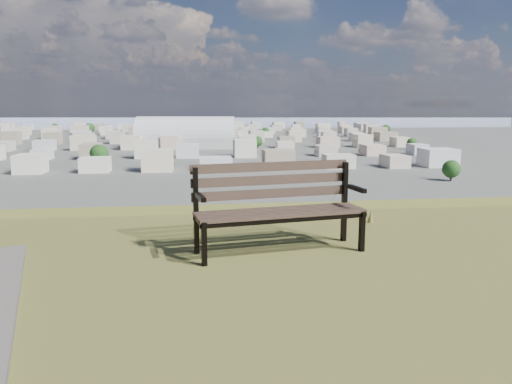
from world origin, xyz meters
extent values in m
cube|color=#453428|center=(1.00, 1.84, 25.43)|extent=(1.77, 0.37, 0.03)
cube|color=#453428|center=(0.98, 1.95, 25.43)|extent=(1.77, 0.37, 0.03)
cube|color=#453428|center=(0.96, 2.07, 25.43)|extent=(1.77, 0.37, 0.03)
cube|color=#453428|center=(0.94, 2.19, 25.43)|extent=(1.77, 0.37, 0.03)
cube|color=#453428|center=(0.93, 2.26, 25.59)|extent=(1.76, 0.32, 0.10)
cube|color=#453428|center=(0.93, 2.29, 25.74)|extent=(1.76, 0.32, 0.10)
cube|color=#453428|center=(0.92, 2.31, 25.88)|extent=(1.76, 0.32, 0.10)
cube|color=black|center=(0.17, 1.68, 25.22)|extent=(0.06, 0.07, 0.43)
cube|color=black|center=(0.10, 2.10, 25.45)|extent=(0.06, 0.07, 0.91)
cube|color=black|center=(0.13, 1.87, 25.40)|extent=(0.13, 0.49, 0.05)
cube|color=black|center=(0.14, 1.82, 25.65)|extent=(0.11, 0.36, 0.04)
cube|color=black|center=(1.84, 1.95, 25.22)|extent=(0.06, 0.07, 0.43)
cube|color=black|center=(1.77, 2.37, 25.45)|extent=(0.06, 0.07, 0.91)
cube|color=black|center=(1.81, 2.15, 25.40)|extent=(0.13, 0.49, 0.05)
cube|color=black|center=(1.82, 2.10, 25.65)|extent=(0.11, 0.36, 0.04)
cube|color=black|center=(1.00, 1.83, 25.39)|extent=(1.76, 0.33, 0.04)
cube|color=black|center=(0.94, 2.20, 25.39)|extent=(1.76, 0.33, 0.04)
cone|color=brown|center=(2.40, 3.20, 25.09)|extent=(0.08, 0.08, 0.18)
cube|color=#B8B8B3|center=(-3.43, 309.06, 3.31)|extent=(62.38, 32.95, 6.61)
cylinder|color=silver|center=(-3.43, 309.06, 6.61)|extent=(62.38, 32.95, 25.14)
cube|color=beige|center=(-60.00, 200.00, 3.50)|extent=(11.00, 11.00, 7.00)
cube|color=beige|center=(-36.00, 200.00, 3.50)|extent=(11.00, 11.00, 7.00)
cube|color=beige|center=(-12.00, 200.00, 3.50)|extent=(11.00, 11.00, 7.00)
cube|color=silver|center=(12.00, 200.00, 3.50)|extent=(11.00, 11.00, 7.00)
cube|color=beige|center=(36.00, 200.00, 3.50)|extent=(11.00, 11.00, 7.00)
cube|color=gray|center=(60.00, 200.00, 3.50)|extent=(11.00, 11.00, 7.00)
cube|color=beige|center=(84.00, 200.00, 3.50)|extent=(11.00, 11.00, 7.00)
cube|color=#BAB5A9|center=(108.00, 200.00, 3.50)|extent=(11.00, 11.00, 7.00)
cube|color=beige|center=(-72.00, 250.00, 3.50)|extent=(11.00, 11.00, 7.00)
cube|color=silver|center=(-48.00, 250.00, 3.50)|extent=(11.00, 11.00, 7.00)
cube|color=beige|center=(-24.00, 250.00, 3.50)|extent=(11.00, 11.00, 7.00)
cube|color=gray|center=(0.00, 250.00, 3.50)|extent=(11.00, 11.00, 7.00)
cube|color=beige|center=(24.00, 250.00, 3.50)|extent=(11.00, 11.00, 7.00)
cube|color=#BAB5A9|center=(48.00, 250.00, 3.50)|extent=(11.00, 11.00, 7.00)
cube|color=beige|center=(72.00, 250.00, 3.50)|extent=(11.00, 11.00, 7.00)
cube|color=beige|center=(96.00, 250.00, 3.50)|extent=(11.00, 11.00, 7.00)
cube|color=beige|center=(120.00, 250.00, 3.50)|extent=(11.00, 11.00, 7.00)
cube|color=beige|center=(-108.00, 300.00, 3.50)|extent=(11.00, 11.00, 7.00)
cube|color=gray|center=(-84.00, 300.00, 3.50)|extent=(11.00, 11.00, 7.00)
cube|color=beige|center=(-60.00, 300.00, 3.50)|extent=(11.00, 11.00, 7.00)
cube|color=#BAB5A9|center=(-36.00, 300.00, 3.50)|extent=(11.00, 11.00, 7.00)
cube|color=beige|center=(-12.00, 300.00, 3.50)|extent=(11.00, 11.00, 7.00)
cube|color=beige|center=(12.00, 300.00, 3.50)|extent=(11.00, 11.00, 7.00)
cube|color=beige|center=(36.00, 300.00, 3.50)|extent=(11.00, 11.00, 7.00)
cube|color=silver|center=(60.00, 300.00, 3.50)|extent=(11.00, 11.00, 7.00)
cube|color=beige|center=(84.00, 300.00, 3.50)|extent=(11.00, 11.00, 7.00)
cube|color=gray|center=(108.00, 300.00, 3.50)|extent=(11.00, 11.00, 7.00)
cube|color=beige|center=(132.00, 300.00, 3.50)|extent=(11.00, 11.00, 7.00)
cube|color=beige|center=(-120.00, 350.00, 3.50)|extent=(11.00, 11.00, 7.00)
cube|color=beige|center=(-96.00, 350.00, 3.50)|extent=(11.00, 11.00, 7.00)
cube|color=beige|center=(-72.00, 350.00, 3.50)|extent=(11.00, 11.00, 7.00)
cube|color=silver|center=(-48.00, 350.00, 3.50)|extent=(11.00, 11.00, 7.00)
cube|color=beige|center=(-24.00, 350.00, 3.50)|extent=(11.00, 11.00, 7.00)
cube|color=gray|center=(0.00, 350.00, 3.50)|extent=(11.00, 11.00, 7.00)
cube|color=beige|center=(24.00, 350.00, 3.50)|extent=(11.00, 11.00, 7.00)
cube|color=#BAB5A9|center=(48.00, 350.00, 3.50)|extent=(11.00, 11.00, 7.00)
cube|color=beige|center=(72.00, 350.00, 3.50)|extent=(11.00, 11.00, 7.00)
cube|color=beige|center=(96.00, 350.00, 3.50)|extent=(11.00, 11.00, 7.00)
cube|color=beige|center=(120.00, 350.00, 3.50)|extent=(11.00, 11.00, 7.00)
cube|color=silver|center=(144.00, 350.00, 3.50)|extent=(11.00, 11.00, 7.00)
cube|color=gray|center=(-132.00, 400.00, 3.50)|extent=(11.00, 11.00, 7.00)
cube|color=beige|center=(-108.00, 400.00, 3.50)|extent=(11.00, 11.00, 7.00)
cube|color=#BAB5A9|center=(-84.00, 400.00, 3.50)|extent=(11.00, 11.00, 7.00)
cube|color=beige|center=(-60.00, 400.00, 3.50)|extent=(11.00, 11.00, 7.00)
cube|color=beige|center=(-36.00, 400.00, 3.50)|extent=(11.00, 11.00, 7.00)
cube|color=beige|center=(-12.00, 400.00, 3.50)|extent=(11.00, 11.00, 7.00)
cube|color=silver|center=(12.00, 400.00, 3.50)|extent=(11.00, 11.00, 7.00)
cube|color=beige|center=(36.00, 400.00, 3.50)|extent=(11.00, 11.00, 7.00)
cube|color=gray|center=(60.00, 400.00, 3.50)|extent=(11.00, 11.00, 7.00)
cube|color=beige|center=(84.00, 400.00, 3.50)|extent=(11.00, 11.00, 7.00)
cube|color=#BAB5A9|center=(108.00, 400.00, 3.50)|extent=(11.00, 11.00, 7.00)
cube|color=beige|center=(132.00, 400.00, 3.50)|extent=(11.00, 11.00, 7.00)
cube|color=beige|center=(156.00, 400.00, 3.50)|extent=(11.00, 11.00, 7.00)
cube|color=silver|center=(-144.00, 450.00, 3.50)|extent=(11.00, 11.00, 7.00)
cube|color=beige|center=(-120.00, 450.00, 3.50)|extent=(11.00, 11.00, 7.00)
cube|color=gray|center=(-96.00, 450.00, 3.50)|extent=(11.00, 11.00, 7.00)
cube|color=beige|center=(-72.00, 450.00, 3.50)|extent=(11.00, 11.00, 7.00)
cube|color=#BAB5A9|center=(-48.00, 450.00, 3.50)|extent=(11.00, 11.00, 7.00)
cube|color=beige|center=(-24.00, 450.00, 3.50)|extent=(11.00, 11.00, 7.00)
cube|color=beige|center=(0.00, 450.00, 3.50)|extent=(11.00, 11.00, 7.00)
cube|color=beige|center=(24.00, 450.00, 3.50)|extent=(11.00, 11.00, 7.00)
cube|color=silver|center=(48.00, 450.00, 3.50)|extent=(11.00, 11.00, 7.00)
cube|color=beige|center=(72.00, 450.00, 3.50)|extent=(11.00, 11.00, 7.00)
cube|color=gray|center=(96.00, 450.00, 3.50)|extent=(11.00, 11.00, 7.00)
cube|color=beige|center=(120.00, 450.00, 3.50)|extent=(11.00, 11.00, 7.00)
cube|color=#BAB5A9|center=(144.00, 450.00, 3.50)|extent=(11.00, 11.00, 7.00)
cube|color=beige|center=(168.00, 450.00, 3.50)|extent=(11.00, 11.00, 7.00)
cube|color=beige|center=(-180.00, 500.00, 3.50)|extent=(11.00, 11.00, 7.00)
cube|color=beige|center=(-156.00, 500.00, 3.50)|extent=(11.00, 11.00, 7.00)
cube|color=silver|center=(-132.00, 500.00, 3.50)|extent=(11.00, 11.00, 7.00)
cube|color=beige|center=(-108.00, 500.00, 3.50)|extent=(11.00, 11.00, 7.00)
cube|color=gray|center=(-84.00, 500.00, 3.50)|extent=(11.00, 11.00, 7.00)
cube|color=beige|center=(-60.00, 500.00, 3.50)|extent=(11.00, 11.00, 7.00)
cube|color=#BAB5A9|center=(-36.00, 500.00, 3.50)|extent=(11.00, 11.00, 7.00)
cube|color=beige|center=(-12.00, 500.00, 3.50)|extent=(11.00, 11.00, 7.00)
cube|color=beige|center=(12.00, 500.00, 3.50)|extent=(11.00, 11.00, 7.00)
cube|color=beige|center=(36.00, 500.00, 3.50)|extent=(11.00, 11.00, 7.00)
cube|color=silver|center=(60.00, 500.00, 3.50)|extent=(11.00, 11.00, 7.00)
cube|color=beige|center=(84.00, 500.00, 3.50)|extent=(11.00, 11.00, 7.00)
cube|color=gray|center=(108.00, 500.00, 3.50)|extent=(11.00, 11.00, 7.00)
cube|color=beige|center=(132.00, 500.00, 3.50)|extent=(11.00, 11.00, 7.00)
cube|color=#BAB5A9|center=(156.00, 500.00, 3.50)|extent=(11.00, 11.00, 7.00)
cube|color=beige|center=(180.00, 500.00, 3.50)|extent=(11.00, 11.00, 7.00)
cube|color=beige|center=(-192.00, 550.00, 3.50)|extent=(11.00, 11.00, 7.00)
cube|color=beige|center=(-168.00, 550.00, 3.50)|extent=(11.00, 11.00, 7.00)
cube|color=silver|center=(-144.00, 550.00, 3.50)|extent=(11.00, 11.00, 7.00)
cube|color=beige|center=(-120.00, 550.00, 3.50)|extent=(11.00, 11.00, 7.00)
cube|color=gray|center=(-96.00, 550.00, 3.50)|extent=(11.00, 11.00, 7.00)
cube|color=beige|center=(-72.00, 550.00, 3.50)|extent=(11.00, 11.00, 7.00)
cube|color=#BAB5A9|center=(-48.00, 550.00, 3.50)|extent=(11.00, 11.00, 7.00)
cube|color=beige|center=(-24.00, 550.00, 3.50)|extent=(11.00, 11.00, 7.00)
cube|color=beige|center=(0.00, 550.00, 3.50)|extent=(11.00, 11.00, 7.00)
cube|color=beige|center=(24.00, 550.00, 3.50)|extent=(11.00, 11.00, 7.00)
cube|color=silver|center=(48.00, 550.00, 3.50)|extent=(11.00, 11.00, 7.00)
cube|color=beige|center=(72.00, 550.00, 3.50)|extent=(11.00, 11.00, 7.00)
cube|color=gray|center=(96.00, 550.00, 3.50)|extent=(11.00, 11.00, 7.00)
cube|color=beige|center=(120.00, 550.00, 3.50)|extent=(11.00, 11.00, 7.00)
cube|color=#BAB5A9|center=(144.00, 550.00, 3.50)|extent=(11.00, 11.00, 7.00)
cube|color=beige|center=(168.00, 550.00, 3.50)|extent=(11.00, 11.00, 7.00)
cube|color=beige|center=(192.00, 550.00, 3.50)|extent=(11.00, 11.00, 7.00)
cylinder|color=#322119|center=(90.00, 160.00, 1.05)|extent=(0.80, 0.80, 2.10)
sphere|color=black|center=(90.00, 160.00, 4.20)|extent=(6.30, 6.30, 6.30)
cylinder|color=#322119|center=(-40.00, 220.00, 1.35)|extent=(0.80, 0.80, 2.70)
sphere|color=black|center=(-40.00, 220.00, 5.40)|extent=(8.10, 8.10, 8.10)
cylinder|color=#322119|center=(130.00, 280.00, 0.97)|extent=(0.80, 0.80, 1.95)
sphere|color=black|center=(130.00, 280.00, 3.90)|extent=(5.85, 5.85, 5.85)
cylinder|color=#322119|center=(60.00, 400.00, 1.12)|extent=(0.80, 0.80, 2.25)
sphere|color=black|center=(60.00, 400.00, 4.50)|extent=(6.75, 6.75, 6.75)
cylinder|color=#322119|center=(-90.00, 460.00, 1.43)|extent=(0.80, 0.80, 2.85)
sphere|color=black|center=(-90.00, 460.00, 5.70)|extent=(8.55, 8.55, 8.55)
cylinder|color=#322119|center=(-130.00, 500.00, 1.20)|extent=(0.80, 0.80, 2.40)
sphere|color=black|center=(-130.00, 500.00, 4.80)|extent=(7.20, 7.20, 7.20)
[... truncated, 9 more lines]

